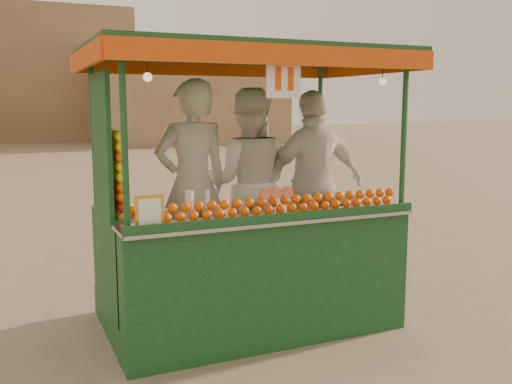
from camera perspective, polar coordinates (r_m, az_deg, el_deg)
name	(u,v)px	position (r m, az deg, el deg)	size (l,w,h in m)	color
ground	(230,320)	(5.31, -2.63, -12.54)	(90.00, 90.00, 0.00)	#6D5C4E
building_right	(187,94)	(29.94, -6.91, 9.68)	(9.00, 6.00, 5.00)	#967C55
juice_cart	(242,240)	(4.95, -1.39, -4.75)	(2.62, 1.70, 2.38)	#103C17
vendor_left	(192,185)	(5.12, -6.35, 0.65)	(0.71, 0.50, 1.87)	beige
vendor_middle	(248,184)	(5.46, -0.78, 0.84)	(1.08, 0.99, 1.80)	white
vendor_right	(314,183)	(5.56, 5.78, 0.85)	(1.05, 0.44, 1.78)	silver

